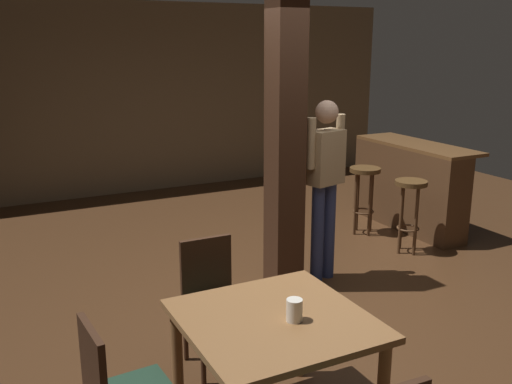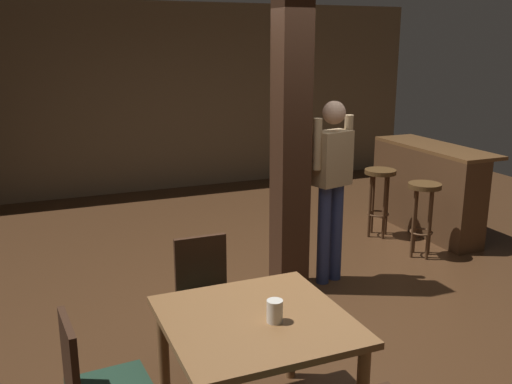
{
  "view_description": "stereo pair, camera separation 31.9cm",
  "coord_description": "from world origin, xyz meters",
  "px_view_note": "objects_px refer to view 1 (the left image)",
  "views": [
    {
      "loc": [
        -2.53,
        -3.92,
        2.23
      ],
      "look_at": [
        -0.58,
        -0.06,
        1.08
      ],
      "focal_mm": 40.0,
      "sensor_mm": 36.0,
      "label": 1
    },
    {
      "loc": [
        -2.24,
        -4.05,
        2.23
      ],
      "look_at": [
        -0.58,
        -0.06,
        1.08
      ],
      "focal_mm": 40.0,
      "sensor_mm": 36.0,
      "label": 2
    }
  ],
  "objects_px": {
    "dining_table": "(274,335)",
    "napkin_cup": "(294,310)",
    "bar_stool_mid": "(365,184)",
    "bar_counter": "(408,185)",
    "chair_north": "(213,296)",
    "standing_person": "(325,178)",
    "bar_stool_near": "(410,199)"
  },
  "relations": [
    {
      "from": "standing_person",
      "to": "bar_stool_near",
      "type": "relative_size",
      "value": 2.14
    },
    {
      "from": "dining_table",
      "to": "bar_counter",
      "type": "relative_size",
      "value": 0.61
    },
    {
      "from": "napkin_cup",
      "to": "bar_counter",
      "type": "height_order",
      "value": "bar_counter"
    },
    {
      "from": "dining_table",
      "to": "napkin_cup",
      "type": "height_order",
      "value": "napkin_cup"
    },
    {
      "from": "napkin_cup",
      "to": "standing_person",
      "type": "relative_size",
      "value": 0.07
    },
    {
      "from": "dining_table",
      "to": "bar_stool_mid",
      "type": "height_order",
      "value": "bar_stool_mid"
    },
    {
      "from": "standing_person",
      "to": "bar_stool_mid",
      "type": "bearing_deg",
      "value": 38.02
    },
    {
      "from": "bar_stool_near",
      "to": "standing_person",
      "type": "bearing_deg",
      "value": -171.16
    },
    {
      "from": "dining_table",
      "to": "chair_north",
      "type": "distance_m",
      "value": 0.87
    },
    {
      "from": "napkin_cup",
      "to": "bar_stool_mid",
      "type": "bearing_deg",
      "value": 46.88
    },
    {
      "from": "chair_north",
      "to": "standing_person",
      "type": "distance_m",
      "value": 1.82
    },
    {
      "from": "napkin_cup",
      "to": "bar_counter",
      "type": "bearing_deg",
      "value": 40.15
    },
    {
      "from": "napkin_cup",
      "to": "bar_counter",
      "type": "distance_m",
      "value": 4.21
    },
    {
      "from": "dining_table",
      "to": "bar_stool_near",
      "type": "bearing_deg",
      "value": 35.7
    },
    {
      "from": "bar_stool_near",
      "to": "chair_north",
      "type": "bearing_deg",
      "value": -158.37
    },
    {
      "from": "napkin_cup",
      "to": "dining_table",
      "type": "bearing_deg",
      "value": 132.44
    },
    {
      "from": "napkin_cup",
      "to": "standing_person",
      "type": "bearing_deg",
      "value": 52.59
    },
    {
      "from": "napkin_cup",
      "to": "bar_stool_near",
      "type": "height_order",
      "value": "napkin_cup"
    },
    {
      "from": "standing_person",
      "to": "bar_stool_near",
      "type": "bearing_deg",
      "value": 8.84
    },
    {
      "from": "dining_table",
      "to": "napkin_cup",
      "type": "relative_size",
      "value": 7.9
    },
    {
      "from": "dining_table",
      "to": "chair_north",
      "type": "xyz_separation_m",
      "value": [
        -0.02,
        0.87,
        -0.12
      ]
    },
    {
      "from": "chair_north",
      "to": "napkin_cup",
      "type": "distance_m",
      "value": 1.0
    },
    {
      "from": "chair_north",
      "to": "napkin_cup",
      "type": "xyz_separation_m",
      "value": [
        0.1,
        -0.95,
        0.29
      ]
    },
    {
      "from": "standing_person",
      "to": "dining_table",
      "type": "bearing_deg",
      "value": -130.2
    },
    {
      "from": "bar_stool_mid",
      "to": "bar_counter",
      "type": "bearing_deg",
      "value": -5.27
    },
    {
      "from": "bar_counter",
      "to": "chair_north",
      "type": "bearing_deg",
      "value": -152.01
    },
    {
      "from": "bar_stool_mid",
      "to": "napkin_cup",
      "type": "bearing_deg",
      "value": -133.12
    },
    {
      "from": "dining_table",
      "to": "bar_stool_mid",
      "type": "distance_m",
      "value": 3.78
    },
    {
      "from": "chair_north",
      "to": "napkin_cup",
      "type": "bearing_deg",
      "value": -84.13
    },
    {
      "from": "bar_counter",
      "to": "bar_stool_near",
      "type": "height_order",
      "value": "bar_counter"
    },
    {
      "from": "dining_table",
      "to": "bar_stool_near",
      "type": "xyz_separation_m",
      "value": [
        2.71,
        1.95,
        -0.03
      ]
    },
    {
      "from": "standing_person",
      "to": "bar_counter",
      "type": "relative_size",
      "value": 1.03
    }
  ]
}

